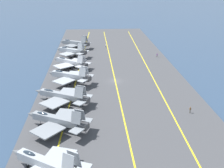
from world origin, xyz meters
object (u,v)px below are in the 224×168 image
Objects in this scene: parked_jet_nearest at (47,164)px; crew_white_vest at (106,46)px; parked_jet_fifth at (70,62)px; crew_purple_vest at (157,55)px; parked_jet_fourth at (69,76)px; parked_jet_second at (58,120)px; parked_jet_third at (62,96)px; parked_jet_sixth at (71,51)px; crew_brown_vest at (190,110)px; parked_jet_seventh at (75,43)px.

parked_jet_nearest is 8.94× the size of crew_white_vest.
parked_jet_fifth is 38.15m from crew_purple_vest.
parked_jet_second is at bearing 178.83° from parked_jet_fourth.
parked_jet_fourth reaches higher than crew_purple_vest.
parked_jet_nearest is 30.22m from parked_jet_third.
parked_jet_sixth is at bearing 2.11° from parked_jet_fifth.
parked_jet_third is 32.00m from parked_jet_fifth.
crew_brown_vest is (6.18, -32.96, -1.55)m from parked_jet_second.
parked_jet_second is 1.08× the size of parked_jet_sixth.
crew_white_vest is 27.90m from crew_purple_vest.
crew_white_vest is at bearing -89.29° from parked_jet_seventh.
parked_jet_third is 62.06m from parked_jet_seventh.
parked_jet_sixth is (46.73, 0.49, 0.48)m from parked_jet_third.
parked_jet_seventh reaches higher than parked_jet_third.
crew_white_vest is (47.13, -14.19, -1.75)m from parked_jet_fourth.
parked_jet_second is 9.30× the size of crew_purple_vest.
crew_purple_vest is 0.97× the size of crew_brown_vest.
parked_jet_nearest reaches higher than crew_white_vest.
crew_white_vest is at bearing -10.93° from parked_jet_second.
parked_jet_fourth is 1.01× the size of parked_jet_fifth.
parked_jet_second reaches higher than crew_white_vest.
parked_jet_nearest is at bearing -179.49° from parked_jet_sixth.
crew_purple_vest is at bearing -39.45° from parked_jet_third.
parked_jet_fourth is 1.06× the size of parked_jet_sixth.
parked_jet_nearest reaches higher than crew_brown_vest.
parked_jet_fourth reaches higher than crew_brown_vest.
parked_jet_nearest is 9.01× the size of crew_purple_vest.
parked_jet_fourth is 9.05× the size of crew_white_vest.
parked_jet_seventh is (62.06, -0.06, 0.35)m from parked_jet_third.
parked_jet_sixth is at bearing 177.96° from parked_jet_seventh.
parked_jet_nearest is 82.55m from crew_purple_vest.
crew_purple_vest is (-18.02, -36.17, -1.70)m from parked_jet_seventh.
parked_jet_third is 9.59× the size of crew_brown_vest.
parked_jet_fourth reaches higher than crew_white_vest.
parked_jet_second is 61.07m from parked_jet_sixth.
crew_brown_vest is (-54.88, -33.73, -1.81)m from parked_jet_sixth.
parked_jet_fifth is 9.04× the size of crew_purple_vest.
parked_jet_second is at bearing -179.71° from parked_jet_fifth.
crew_brown_vest is at bearing -56.27° from parked_jet_nearest.
parked_jet_second reaches higher than crew_brown_vest.
parked_jet_fifth is at bearing 2.85° from parked_jet_fourth.
parked_jet_fourth reaches higher than parked_jet_second.
parked_jet_nearest is at bearing 179.67° from parked_jet_second.
parked_jet_fifth is (62.22, 0.14, -0.43)m from parked_jet_nearest.
parked_jet_seventh is 77.68m from crew_brown_vest.
crew_brown_vest is at bearing -154.70° from parked_jet_seventh.
crew_brown_vest is (-70.39, -18.16, 0.02)m from crew_white_vest.
parked_jet_fifth is at bearing 39.58° from crew_brown_vest.
parked_jet_third is 64.06m from crew_white_vest.
parked_jet_fourth is 46.95m from parked_jet_seventh.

